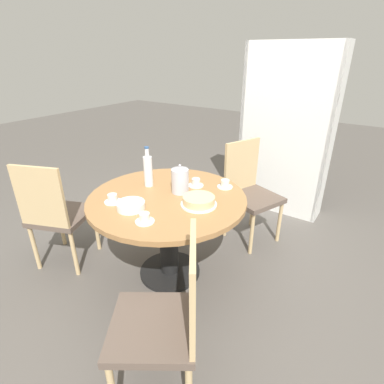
# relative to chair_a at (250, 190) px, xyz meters

# --- Properties ---
(ground_plane) EXTENTS (14.00, 14.00, 0.00)m
(ground_plane) POSITION_rel_chair_a_xyz_m (-0.28, -0.87, -0.49)
(ground_plane) COLOR #56514C
(dining_table) EXTENTS (1.16, 1.16, 0.70)m
(dining_table) POSITION_rel_chair_a_xyz_m (-0.28, -0.87, 0.05)
(dining_table) COLOR black
(dining_table) RESTS_ON ground_plane
(chair_a) EXTENTS (0.55, 0.55, 0.94)m
(chair_a) POSITION_rel_chair_a_xyz_m (0.00, 0.00, 0.00)
(chair_a) COLOR tan
(chair_a) RESTS_ON ground_plane
(chair_b) EXTENTS (0.55, 0.55, 0.94)m
(chair_b) POSITION_rel_chair_a_xyz_m (-1.10, -1.28, 0.00)
(chair_b) COLOR tan
(chair_b) RESTS_ON ground_plane
(chair_c) EXTENTS (0.58, 0.58, 0.94)m
(chair_c) POSITION_rel_chair_a_xyz_m (0.28, -1.60, 0.00)
(chair_c) COLOR tan
(chair_c) RESTS_ON ground_plane
(bookshelf) EXTENTS (0.94, 0.28, 1.76)m
(bookshelf) POSITION_rel_chair_a_xyz_m (0.04, 0.73, 0.38)
(bookshelf) COLOR silver
(bookshelf) RESTS_ON ground_plane
(coffee_pot) EXTENTS (0.13, 0.13, 0.22)m
(coffee_pot) POSITION_rel_chair_a_xyz_m (-0.24, -0.76, 0.31)
(coffee_pot) COLOR silver
(coffee_pot) RESTS_ON dining_table
(water_bottle) EXTENTS (0.07, 0.07, 0.32)m
(water_bottle) POSITION_rel_chair_a_xyz_m (-0.52, -0.80, 0.34)
(water_bottle) COLOR silver
(water_bottle) RESTS_ON dining_table
(cake_main) EXTENTS (0.25, 0.25, 0.06)m
(cake_main) POSITION_rel_chair_a_xyz_m (-0.01, -0.86, 0.24)
(cake_main) COLOR white
(cake_main) RESTS_ON dining_table
(cup_a) EXTENTS (0.12, 0.12, 0.06)m
(cup_a) POSITION_rel_chair_a_xyz_m (-0.17, -1.24, 0.23)
(cup_a) COLOR silver
(cup_a) RESTS_ON dining_table
(cup_b) EXTENTS (0.12, 0.12, 0.06)m
(cup_b) POSITION_rel_chair_a_xyz_m (-0.01, -0.49, 0.23)
(cup_b) COLOR silver
(cup_b) RESTS_ON dining_table
(cup_c) EXTENTS (0.12, 0.12, 0.06)m
(cup_c) POSITION_rel_chair_a_xyz_m (-0.54, -1.16, 0.23)
(cup_c) COLOR silver
(cup_c) RESTS_ON dining_table
(cup_d) EXTENTS (0.12, 0.12, 0.06)m
(cup_d) POSITION_rel_chair_a_xyz_m (-0.21, -0.60, 0.23)
(cup_d) COLOR silver
(cup_d) RESTS_ON dining_table
(plate_stack) EXTENTS (0.19, 0.19, 0.05)m
(plate_stack) POSITION_rel_chair_a_xyz_m (-0.36, -1.16, 0.23)
(plate_stack) COLOR white
(plate_stack) RESTS_ON dining_table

